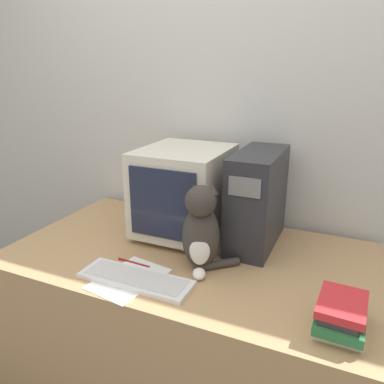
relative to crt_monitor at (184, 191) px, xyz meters
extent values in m
cube|color=silver|center=(0.11, 0.34, 0.27)|extent=(7.00, 0.05, 2.50)
cube|color=tan|center=(0.11, -0.18, -0.60)|extent=(1.60, 0.91, 0.76)
cube|color=beige|center=(0.00, 0.00, -0.21)|extent=(0.28, 0.27, 0.02)
cube|color=beige|center=(0.00, 0.00, 0.01)|extent=(0.40, 0.44, 0.40)
cube|color=#1E2338|center=(0.00, -0.22, 0.01)|extent=(0.32, 0.01, 0.32)
cube|color=#28282D|center=(0.35, 0.04, 0.00)|extent=(0.19, 0.43, 0.44)
cube|color=slate|center=(0.35, -0.18, 0.12)|extent=(0.13, 0.01, 0.08)
cube|color=silver|center=(0.02, -0.48, -0.21)|extent=(0.45, 0.15, 0.02)
cube|color=silver|center=(0.02, -0.48, -0.20)|extent=(0.41, 0.12, 0.00)
ellipsoid|color=#38332D|center=(0.20, -0.27, -0.09)|extent=(0.20, 0.21, 0.26)
ellipsoid|color=white|center=(0.22, -0.33, -0.11)|extent=(0.10, 0.07, 0.15)
sphere|color=#38332D|center=(0.21, -0.30, 0.08)|extent=(0.16, 0.16, 0.12)
cone|color=#38332D|center=(0.19, -0.30, 0.13)|extent=(0.04, 0.04, 0.04)
cone|color=#38332D|center=(0.25, -0.28, 0.13)|extent=(0.04, 0.04, 0.04)
ellipsoid|color=white|center=(0.23, -0.36, -0.20)|extent=(0.07, 0.09, 0.04)
cylinder|color=#38332D|center=(0.27, -0.26, -0.20)|extent=(0.16, 0.15, 0.03)
cube|color=beige|center=(0.76, -0.46, -0.21)|extent=(0.15, 0.16, 0.03)
cube|color=#28703D|center=(0.76, -0.46, -0.18)|extent=(0.15, 0.21, 0.03)
cube|color=#383333|center=(0.76, -0.46, -0.15)|extent=(0.13, 0.20, 0.02)
cube|color=red|center=(0.76, -0.46, -0.13)|extent=(0.15, 0.20, 0.03)
cylinder|color=maroon|center=(-0.06, -0.37, -0.22)|extent=(0.16, 0.02, 0.01)
cube|color=white|center=(-0.02, -0.48, -0.22)|extent=(0.25, 0.33, 0.00)
camera|label=1|loc=(0.74, -1.55, 0.57)|focal=35.00mm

